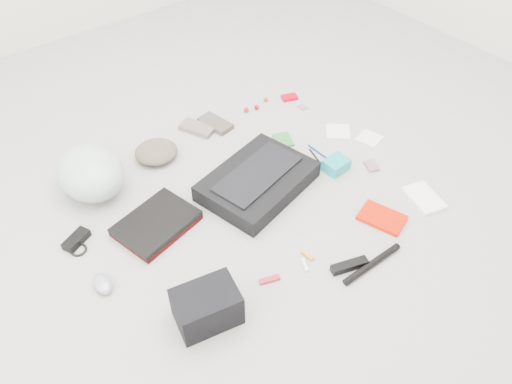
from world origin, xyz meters
TOP-DOWN VIEW (x-y plane):
  - ground_plane at (0.00, 0.00)m, footprint 4.00×4.00m
  - messenger_bag at (0.05, 0.06)m, footprint 0.57×0.46m
  - bag_flap at (0.05, 0.06)m, footprint 0.46×0.29m
  - laptop_sleeve at (-0.43, 0.13)m, footprint 0.37×0.31m
  - laptop at (-0.43, 0.13)m, footprint 0.37×0.31m
  - bike_helmet at (-0.54, 0.51)m, footprint 0.28×0.35m
  - beanie at (-0.20, 0.53)m, footprint 0.27×0.26m
  - mitten_left at (0.07, 0.60)m, footprint 0.16×0.20m
  - mitten_right at (0.17, 0.57)m, footprint 0.12×0.20m
  - power_brick at (-0.74, 0.26)m, footprint 0.13×0.10m
  - cable_coil at (-0.75, 0.22)m, footprint 0.08×0.08m
  - mouse at (-0.75, -0.01)m, footprint 0.08×0.12m
  - camera_bag at (-0.51, -0.37)m, footprint 0.25×0.20m
  - multitool at (-0.23, -0.38)m, footprint 0.09×0.05m
  - toiletry_tube_white at (-0.08, -0.41)m, footprint 0.04×0.06m
  - toiletry_tube_orange at (-0.03, -0.38)m, footprint 0.02×0.06m
  - u_lock at (0.06, -0.53)m, footprint 0.16×0.08m
  - bike_pump at (0.14, -0.58)m, footprint 0.30×0.03m
  - book_red at (0.36, -0.43)m, footprint 0.18×0.22m
  - book_white at (0.60, -0.47)m, footprint 0.17×0.21m
  - notepad at (0.37, 0.25)m, footprint 0.12×0.13m
  - pen_blue at (0.39, 0.04)m, footprint 0.05×0.12m
  - pen_black at (0.41, 0.04)m, footprint 0.05×0.14m
  - pen_navy at (0.45, 0.06)m, footprint 0.01×0.16m
  - accordion_wallet at (0.43, -0.07)m, footprint 0.12×0.10m
  - card_deck at (0.58, -0.17)m, footprint 0.08×0.09m
  - napkin_top at (0.65, 0.13)m, footprint 0.17×0.17m
  - napkin_bottom at (0.73, -0.01)m, footprint 0.14×0.14m
  - lollipop_a at (0.38, 0.57)m, footprint 0.03×0.03m
  - lollipop_b at (0.44, 0.55)m, footprint 0.03×0.03m
  - lollipop_c at (0.52, 0.58)m, footprint 0.03×0.03m
  - altoids_tin at (0.65, 0.52)m, footprint 0.10×0.08m
  - stamp_sheet at (0.65, 0.41)m, footprint 0.05×0.05m

SIDE VIEW (x-z plane):
  - ground_plane at x=0.00m, z-range 0.00..0.00m
  - stamp_sheet at x=0.65m, z-range 0.00..0.00m
  - napkin_bottom at x=0.73m, z-range 0.00..0.01m
  - pen_blue at x=0.39m, z-range 0.00..0.01m
  - napkin_top at x=0.65m, z-range 0.00..0.01m
  - pen_black at x=0.41m, z-range 0.00..0.01m
  - pen_navy at x=0.45m, z-range 0.00..0.01m
  - cable_coil at x=-0.75m, z-range 0.00..0.01m
  - multitool at x=-0.23m, z-range 0.00..0.01m
  - notepad at x=0.37m, z-range 0.00..0.01m
  - card_deck at x=0.58m, z-range 0.00..0.01m
  - toiletry_tube_white at x=-0.08m, z-range 0.00..0.02m
  - toiletry_tube_orange at x=-0.03m, z-range 0.00..0.02m
  - altoids_tin at x=0.65m, z-range 0.00..0.02m
  - book_white at x=0.60m, z-range 0.00..0.02m
  - book_red at x=0.36m, z-range 0.00..0.02m
  - laptop_sleeve at x=-0.43m, z-range 0.00..0.02m
  - lollipop_c at x=0.52m, z-range 0.00..0.02m
  - lollipop_b at x=0.44m, z-range 0.00..0.03m
  - mitten_left at x=0.07m, z-range 0.00..0.03m
  - mitten_right at x=0.17m, z-range 0.00..0.03m
  - bike_pump at x=0.14m, z-range 0.00..0.03m
  - lollipop_a at x=0.38m, z-range 0.00..0.03m
  - u_lock at x=0.06m, z-range 0.00..0.03m
  - power_brick at x=-0.74m, z-range 0.00..0.03m
  - mouse at x=-0.75m, z-range 0.00..0.04m
  - accordion_wallet at x=0.43m, z-range 0.00..0.06m
  - laptop at x=-0.43m, z-range 0.02..0.04m
  - beanie at x=-0.20m, z-range 0.00..0.07m
  - messenger_bag at x=0.05m, z-range 0.00..0.08m
  - camera_bag at x=-0.51m, z-range 0.00..0.15m
  - bag_flap at x=0.05m, z-range 0.08..0.09m
  - bike_helmet at x=-0.54m, z-range 0.00..0.21m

